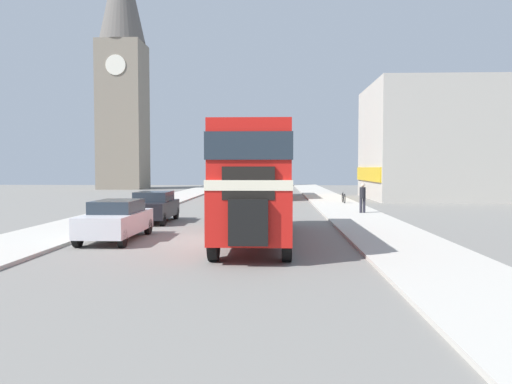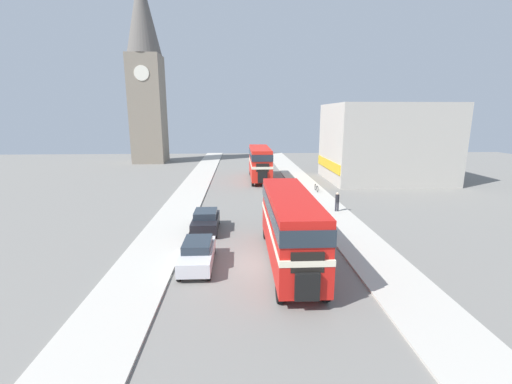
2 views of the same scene
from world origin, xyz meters
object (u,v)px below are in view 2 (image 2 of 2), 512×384
at_px(bus_distant, 260,161).
at_px(bicycle_on_pavement, 316,188).
at_px(double_decker_bus, 290,223).
at_px(car_parked_mid, 206,221).
at_px(car_parked_near, 198,253).
at_px(pedestrian_walking, 337,201).
at_px(church_tower, 145,68).

xyz_separation_m(bus_distant, bicycle_on_pavement, (5.88, -7.88, -2.10)).
relative_size(bus_distant, bicycle_on_pavement, 5.96).
relative_size(double_decker_bus, car_parked_mid, 2.62).
height_order(car_parked_near, pedestrian_walking, pedestrian_walking).
bearing_deg(car_parked_near, pedestrian_walking, 43.80).
distance_m(car_parked_mid, pedestrian_walking, 12.00).
bearing_deg(car_parked_near, bus_distant, 79.03).
bearing_deg(car_parked_mid, church_tower, 109.11).
distance_m(bus_distant, car_parked_mid, 21.31).
xyz_separation_m(bus_distant, pedestrian_walking, (5.86, -16.14, -1.49)).
relative_size(car_parked_mid, church_tower, 0.12).
bearing_deg(bicycle_on_pavement, pedestrian_walking, -90.17).
bearing_deg(double_decker_bus, pedestrian_walking, 61.02).
relative_size(bus_distant, pedestrian_walking, 6.15).
relative_size(car_parked_near, bicycle_on_pavement, 2.47).
bearing_deg(bicycle_on_pavement, car_parked_mid, -131.35).
xyz_separation_m(car_parked_near, car_parked_mid, (-0.11, 6.16, 0.01)).
height_order(car_parked_near, church_tower, church_tower).
height_order(bus_distant, car_parked_mid, bus_distant).
distance_m(car_parked_mid, church_tower, 44.70).
bearing_deg(bicycle_on_pavement, car_parked_near, -120.41).
bearing_deg(car_parked_mid, bicycle_on_pavement, 48.65).
bearing_deg(car_parked_near, bicycle_on_pavement, 59.59).
bearing_deg(car_parked_mid, car_parked_near, -88.98).
height_order(double_decker_bus, car_parked_mid, double_decker_bus).
bearing_deg(bus_distant, church_tower, 135.05).
height_order(double_decker_bus, bicycle_on_pavement, double_decker_bus).
relative_size(car_parked_near, church_tower, 0.13).
bearing_deg(pedestrian_walking, bicycle_on_pavement, 89.83).
bearing_deg(bus_distant, pedestrian_walking, -70.05).
xyz_separation_m(double_decker_bus, car_parked_mid, (-5.38, 5.98, -1.67)).
bearing_deg(double_decker_bus, bicycle_on_pavement, 72.77).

